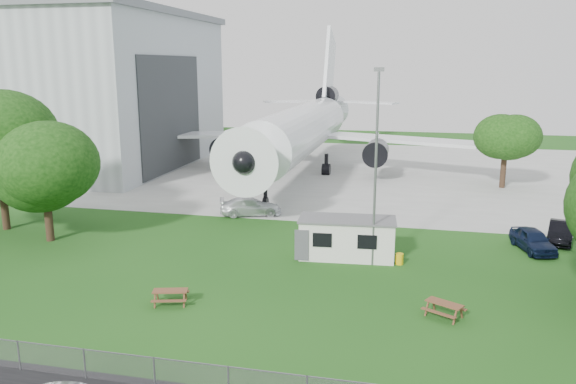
% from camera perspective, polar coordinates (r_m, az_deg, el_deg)
% --- Properties ---
extents(ground, '(160.00, 160.00, 0.00)m').
position_cam_1_polar(ground, '(31.80, -7.45, -9.99)').
color(ground, '#295D1D').
extents(concrete_apron, '(120.00, 46.00, 0.03)m').
position_cam_1_polar(concrete_apron, '(67.40, 3.61, 2.31)').
color(concrete_apron, '#B7B7B2').
rests_on(concrete_apron, ground).
extents(hangar, '(43.00, 31.00, 18.55)m').
position_cam_1_polar(hangar, '(79.80, -24.99, 9.58)').
color(hangar, '#B2B7BC').
rests_on(hangar, ground).
extents(airliner, '(46.36, 47.73, 17.69)m').
position_cam_1_polar(airliner, '(64.89, 1.62, 6.61)').
color(airliner, white).
rests_on(airliner, ground).
extents(site_cabin, '(6.84, 3.15, 2.62)m').
position_cam_1_polar(site_cabin, '(36.63, 6.03, -4.66)').
color(site_cabin, silver).
rests_on(site_cabin, ground).
extents(picnic_west, '(2.13, 1.91, 0.76)m').
position_cam_1_polar(picnic_west, '(30.66, -11.82, -11.05)').
color(picnic_west, brown).
rests_on(picnic_west, ground).
extents(picnic_east, '(2.30, 2.19, 0.76)m').
position_cam_1_polar(picnic_east, '(29.64, 15.53, -12.13)').
color(picnic_east, brown).
rests_on(picnic_east, ground).
extents(lamp_mast, '(0.16, 0.16, 12.00)m').
position_cam_1_polar(lamp_mast, '(34.31, 8.89, 2.14)').
color(lamp_mast, slate).
rests_on(lamp_mast, ground).
extents(tree_west_small, '(7.75, 7.75, 9.05)m').
position_cam_1_polar(tree_west_small, '(42.50, -23.56, 2.12)').
color(tree_west_small, '#382619').
rests_on(tree_west_small, ground).
extents(tree_far_apron, '(5.65, 5.65, 7.89)m').
position_cam_1_polar(tree_far_apron, '(60.46, 21.27, 5.08)').
color(tree_far_apron, '#382619').
rests_on(tree_far_apron, ground).
extents(car_ne_hatch, '(2.82, 4.69, 1.50)m').
position_cam_1_polar(car_ne_hatch, '(41.27, 23.62, -4.50)').
color(car_ne_hatch, black).
rests_on(car_ne_hatch, ground).
extents(car_ne_sedan, '(2.66, 4.70, 1.46)m').
position_cam_1_polar(car_ne_sedan, '(44.04, 25.96, -3.70)').
color(car_ne_sedan, black).
rests_on(car_ne_sedan, ground).
extents(car_apron_van, '(5.46, 3.60, 1.47)m').
position_cam_1_polar(car_apron_van, '(46.74, -3.82, -1.50)').
color(car_apron_van, white).
rests_on(car_apron_van, ground).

